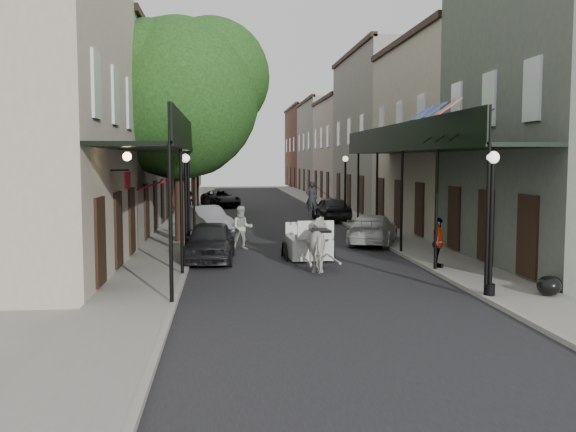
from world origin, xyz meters
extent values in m
plane|color=gray|center=(0.00, 0.00, 0.00)|extent=(140.00, 140.00, 0.00)
cube|color=black|center=(0.00, 20.00, 0.01)|extent=(8.00, 90.00, 0.01)
cube|color=gray|center=(-5.00, 20.00, 0.06)|extent=(2.20, 90.00, 0.12)
cube|color=gray|center=(5.00, 20.00, 0.06)|extent=(2.20, 90.00, 0.12)
cube|color=#B5A791|center=(-8.60, 30.00, 5.25)|extent=(5.00, 80.00, 10.50)
cube|color=gray|center=(8.60, 30.00, 5.25)|extent=(5.00, 80.00, 10.50)
cube|color=black|center=(-5.00, 7.00, 4.00)|extent=(2.20, 18.00, 0.12)
cube|color=black|center=(-3.95, 7.00, 4.50)|extent=(0.06, 18.00, 1.00)
cylinder|color=black|center=(-4.00, -2.00, 2.12)|extent=(0.10, 0.10, 4.00)
cylinder|color=black|center=(-4.00, 6.00, 2.12)|extent=(0.10, 0.10, 4.00)
cylinder|color=black|center=(-4.00, 14.00, 2.12)|extent=(0.10, 0.10, 4.00)
cube|color=black|center=(5.00, 7.00, 4.00)|extent=(2.20, 18.00, 0.12)
cube|color=black|center=(3.95, 7.00, 4.50)|extent=(0.06, 18.00, 1.00)
cylinder|color=black|center=(4.00, -2.00, 2.12)|extent=(0.10, 0.10, 4.00)
cylinder|color=black|center=(4.00, 6.00, 2.12)|extent=(0.10, 0.10, 4.00)
cylinder|color=black|center=(4.00, 14.00, 2.12)|extent=(0.10, 0.10, 4.00)
cylinder|color=#382619|center=(-4.60, 10.00, 2.92)|extent=(0.44, 0.44, 5.60)
sphere|color=#143D13|center=(-4.60, 10.00, 6.20)|extent=(6.80, 6.80, 6.80)
sphere|color=#143D13|center=(-3.24, 10.60, 7.20)|extent=(5.10, 5.10, 5.10)
cylinder|color=#382619|center=(-4.60, 24.00, 2.64)|extent=(0.44, 0.44, 5.04)
sphere|color=#143D13|center=(-4.60, 24.00, 5.58)|extent=(6.00, 6.00, 6.00)
sphere|color=#143D13|center=(-3.40, 24.60, 6.48)|extent=(4.50, 4.50, 4.50)
cylinder|color=black|center=(4.10, -2.00, 0.27)|extent=(0.28, 0.28, 0.30)
cylinder|color=black|center=(4.10, -2.00, 1.82)|extent=(0.12, 0.12, 3.40)
sphere|color=white|center=(4.10, -2.00, 3.67)|extent=(0.32, 0.32, 0.32)
cylinder|color=black|center=(-4.10, 6.00, 0.27)|extent=(0.28, 0.28, 0.30)
cylinder|color=black|center=(-4.10, 6.00, 1.82)|extent=(0.12, 0.12, 3.40)
sphere|color=white|center=(-4.10, 6.00, 3.67)|extent=(0.32, 0.32, 0.32)
cylinder|color=black|center=(4.10, 18.00, 0.27)|extent=(0.28, 0.28, 0.30)
cylinder|color=black|center=(4.10, 18.00, 1.82)|extent=(0.12, 0.12, 3.40)
sphere|color=white|center=(4.10, 18.00, 3.67)|extent=(0.32, 0.32, 0.32)
imported|color=silver|center=(0.43, 2.85, 0.86)|extent=(1.01, 2.08, 1.72)
torus|color=black|center=(-0.55, 5.84, 0.65)|extent=(0.15, 1.35, 1.35)
torus|color=black|center=(1.16, 5.91, 0.65)|extent=(0.15, 1.35, 1.35)
torus|color=black|center=(-0.28, 4.39, 0.33)|extent=(0.10, 0.70, 0.70)
torus|color=black|center=(1.01, 4.44, 0.33)|extent=(0.10, 0.70, 0.70)
cube|color=silver|center=(0.31, 5.67, 1.10)|extent=(1.54, 1.94, 0.73)
cube|color=silver|center=(0.36, 4.57, 1.62)|extent=(1.28, 0.63, 0.13)
cube|color=silver|center=(0.37, 4.31, 1.93)|extent=(1.26, 0.16, 0.52)
imported|color=black|center=(0.36, 4.57, 2.27)|extent=(0.44, 0.30, 1.17)
imported|color=beige|center=(-2.00, 7.98, 0.88)|extent=(0.92, 0.75, 1.77)
imported|color=gray|center=(-4.91, 22.08, 0.92)|extent=(1.14, 0.81, 1.59)
imported|color=gray|center=(4.20, 2.36, 0.93)|extent=(0.71, 1.03, 1.62)
imported|color=black|center=(-3.22, 5.12, 0.71)|extent=(1.87, 4.25, 1.43)
imported|color=gray|center=(-3.60, 14.00, 0.67)|extent=(2.84, 4.33, 1.35)
imported|color=black|center=(-3.01, 31.47, 0.66)|extent=(3.39, 5.14, 1.31)
imported|color=silver|center=(3.60, 9.00, 0.64)|extent=(3.23, 4.78, 1.28)
imported|color=black|center=(3.60, 19.72, 0.73)|extent=(2.00, 4.38, 1.46)
ellipsoid|color=black|center=(5.60, -2.20, 0.38)|extent=(0.61, 0.61, 0.52)
ellipsoid|color=black|center=(5.90, -1.75, 0.33)|extent=(0.54, 0.54, 0.43)
camera|label=1|loc=(-2.68, -17.71, 3.60)|focal=40.00mm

